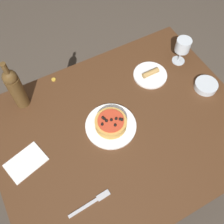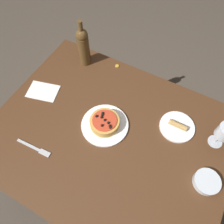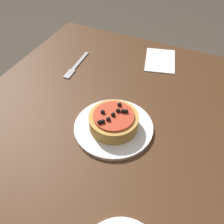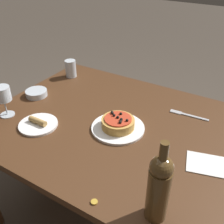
% 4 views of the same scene
% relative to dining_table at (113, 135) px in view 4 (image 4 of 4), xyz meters
% --- Properties ---
extents(ground_plane, '(14.00, 14.00, 0.00)m').
position_rel_dining_table_xyz_m(ground_plane, '(0.00, 0.00, -0.63)').
color(ground_plane, '#4C4238').
extents(dining_table, '(1.26, 0.98, 0.71)m').
position_rel_dining_table_xyz_m(dining_table, '(0.00, 0.00, 0.00)').
color(dining_table, '#4C2D19').
rests_on(dining_table, ground_plane).
extents(dinner_plate, '(0.26, 0.26, 0.01)m').
position_rel_dining_table_xyz_m(dinner_plate, '(0.05, -0.03, 0.09)').
color(dinner_plate, white).
rests_on(dinner_plate, dining_table).
extents(pizza, '(0.16, 0.16, 0.06)m').
position_rel_dining_table_xyz_m(pizza, '(0.05, -0.03, 0.12)').
color(pizza, gold).
rests_on(pizza, dinner_plate).
extents(wine_glass, '(0.08, 0.08, 0.16)m').
position_rel_dining_table_xyz_m(wine_glass, '(-0.50, -0.23, 0.20)').
color(wine_glass, silver).
rests_on(wine_glass, dining_table).
extents(wine_bottle, '(0.07, 0.07, 0.31)m').
position_rel_dining_table_xyz_m(wine_bottle, '(0.39, -0.38, 0.22)').
color(wine_bottle, brown).
rests_on(wine_bottle, dining_table).
extents(water_cup, '(0.07, 0.07, 0.11)m').
position_rel_dining_table_xyz_m(water_cup, '(-0.51, 0.31, 0.14)').
color(water_cup, silver).
rests_on(water_cup, dining_table).
extents(side_bowl, '(0.12, 0.12, 0.03)m').
position_rel_dining_table_xyz_m(side_bowl, '(-0.52, -0.00, 0.10)').
color(side_bowl, silver).
rests_on(side_bowl, dining_table).
extents(fork, '(0.20, 0.03, 0.00)m').
position_rel_dining_table_xyz_m(fork, '(0.29, 0.25, 0.09)').
color(fork, '#B7B7BC').
rests_on(fork, dining_table).
extents(side_plate, '(0.19, 0.19, 0.04)m').
position_rel_dining_table_xyz_m(side_plate, '(-0.30, -0.21, 0.09)').
color(side_plate, white).
rests_on(side_plate, dining_table).
extents(paper_napkin, '(0.20, 0.17, 0.00)m').
position_rel_dining_table_xyz_m(paper_napkin, '(0.49, -0.06, 0.08)').
color(paper_napkin, white).
rests_on(paper_napkin, dining_table).
extents(bottle_cap, '(0.02, 0.02, 0.01)m').
position_rel_dining_table_xyz_m(bottle_cap, '(0.19, -0.44, 0.09)').
color(bottle_cap, gold).
rests_on(bottle_cap, dining_table).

